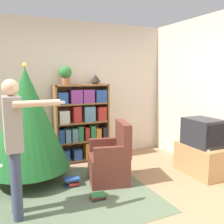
{
  "coord_description": "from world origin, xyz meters",
  "views": [
    {
      "loc": [
        -1.22,
        -2.48,
        1.62
      ],
      "look_at": [
        0.38,
        0.94,
        1.05
      ],
      "focal_mm": 40.0,
      "sensor_mm": 36.0,
      "label": 1
    }
  ],
  "objects_px": {
    "christmas_tree": "(27,119)",
    "armchair": "(111,161)",
    "potted_plant": "(66,74)",
    "standing_person": "(14,138)",
    "television": "(202,132)",
    "bookshelf": "(82,122)",
    "table_lamp": "(95,79)"
  },
  "relations": [
    {
      "from": "standing_person",
      "to": "potted_plant",
      "type": "xyz_separation_m",
      "value": [
        0.99,
        1.53,
        0.7
      ]
    },
    {
      "from": "bookshelf",
      "to": "television",
      "type": "xyz_separation_m",
      "value": [
        1.54,
        -1.47,
        -0.03
      ]
    },
    {
      "from": "bookshelf",
      "to": "potted_plant",
      "type": "distance_m",
      "value": 0.94
    },
    {
      "from": "armchair",
      "to": "potted_plant",
      "type": "xyz_separation_m",
      "value": [
        -0.37,
        1.13,
        1.31
      ]
    },
    {
      "from": "armchair",
      "to": "potted_plant",
      "type": "height_order",
      "value": "potted_plant"
    },
    {
      "from": "bookshelf",
      "to": "table_lamp",
      "type": "xyz_separation_m",
      "value": [
        0.28,
        0.01,
        0.81
      ]
    },
    {
      "from": "bookshelf",
      "to": "table_lamp",
      "type": "relative_size",
      "value": 7.2
    },
    {
      "from": "armchair",
      "to": "standing_person",
      "type": "bearing_deg",
      "value": -60.24
    },
    {
      "from": "standing_person",
      "to": "table_lamp",
      "type": "height_order",
      "value": "table_lamp"
    },
    {
      "from": "standing_person",
      "to": "table_lamp",
      "type": "distance_m",
      "value": 2.27
    },
    {
      "from": "bookshelf",
      "to": "christmas_tree",
      "type": "distance_m",
      "value": 1.21
    },
    {
      "from": "television",
      "to": "potted_plant",
      "type": "relative_size",
      "value": 1.7
    },
    {
      "from": "christmas_tree",
      "to": "table_lamp",
      "type": "xyz_separation_m",
      "value": [
        1.32,
        0.59,
        0.58
      ]
    },
    {
      "from": "standing_person",
      "to": "table_lamp",
      "type": "bearing_deg",
      "value": 133.31
    },
    {
      "from": "armchair",
      "to": "television",
      "type": "bearing_deg",
      "value": 89.9
    },
    {
      "from": "standing_person",
      "to": "potted_plant",
      "type": "distance_m",
      "value": 1.95
    },
    {
      "from": "christmas_tree",
      "to": "armchair",
      "type": "height_order",
      "value": "christmas_tree"
    },
    {
      "from": "television",
      "to": "christmas_tree",
      "type": "height_order",
      "value": "christmas_tree"
    },
    {
      "from": "table_lamp",
      "to": "bookshelf",
      "type": "bearing_deg",
      "value": -177.78
    },
    {
      "from": "television",
      "to": "christmas_tree",
      "type": "distance_m",
      "value": 2.73
    },
    {
      "from": "armchair",
      "to": "table_lamp",
      "type": "distance_m",
      "value": 1.67
    },
    {
      "from": "bookshelf",
      "to": "table_lamp",
      "type": "bearing_deg",
      "value": 2.22
    },
    {
      "from": "christmas_tree",
      "to": "table_lamp",
      "type": "height_order",
      "value": "christmas_tree"
    },
    {
      "from": "potted_plant",
      "to": "table_lamp",
      "type": "bearing_deg",
      "value": -0.0
    },
    {
      "from": "standing_person",
      "to": "christmas_tree",
      "type": "bearing_deg",
      "value": 164.19
    },
    {
      "from": "potted_plant",
      "to": "table_lamp",
      "type": "xyz_separation_m",
      "value": [
        0.57,
        -0.0,
        -0.09
      ]
    },
    {
      "from": "television",
      "to": "christmas_tree",
      "type": "xyz_separation_m",
      "value": [
        -2.57,
        0.88,
        0.26
      ]
    },
    {
      "from": "television",
      "to": "potted_plant",
      "type": "distance_m",
      "value": 2.52
    },
    {
      "from": "bookshelf",
      "to": "standing_person",
      "type": "distance_m",
      "value": 2.0
    },
    {
      "from": "standing_person",
      "to": "table_lamp",
      "type": "relative_size",
      "value": 7.87
    },
    {
      "from": "bookshelf",
      "to": "television",
      "type": "distance_m",
      "value": 2.12
    },
    {
      "from": "standing_person",
      "to": "potted_plant",
      "type": "height_order",
      "value": "potted_plant"
    }
  ]
}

